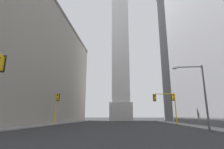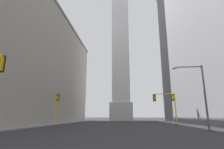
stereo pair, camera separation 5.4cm
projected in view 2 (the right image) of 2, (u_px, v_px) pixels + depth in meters
sidewalk_left at (16, 127)px, 23.99m from camera, size 5.00×71.51×0.15m
sidewalk_right at (218, 128)px, 21.76m from camera, size 5.00×71.51×0.15m
building_left at (17, 61)px, 40.09m from camera, size 18.97×59.43×27.52m
obelisk at (120, 19)px, 68.79m from camera, size 7.71×7.71×80.29m
traffic_light_mid_right at (168, 101)px, 32.01m from camera, size 4.12×0.50×5.65m
traffic_light_mid_left at (56, 104)px, 31.41m from camera, size 0.77×0.50×5.59m
street_lamp at (199, 88)px, 19.15m from camera, size 3.37×0.36×7.13m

